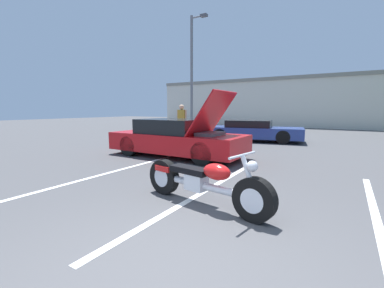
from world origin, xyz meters
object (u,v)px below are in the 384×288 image
object	(u,v)px
spectator_by_show_car	(182,120)
parked_car_left_row	(252,131)
motorcycle	(202,182)
show_car_hood_open	(177,138)
light_pole	(193,70)

from	to	relation	value
spectator_by_show_car	parked_car_left_row	bearing A→B (deg)	43.62
motorcycle	show_car_hood_open	xyz separation A→B (m)	(-2.89, 3.48, 0.22)
light_pole	parked_car_left_row	world-z (taller)	light_pole
show_car_hood_open	parked_car_left_row	bearing A→B (deg)	82.15
show_car_hood_open	parked_car_left_row	distance (m)	5.49
light_pole	spectator_by_show_car	xyz separation A→B (m)	(2.35, -4.93, -3.09)
light_pole	spectator_by_show_car	size ratio (longest dim) A/B	4.21
show_car_hood_open	spectator_by_show_car	bearing A→B (deg)	121.30
parked_car_left_row	spectator_by_show_car	distance (m)	3.60
light_pole	parked_car_left_row	distance (m)	6.62
light_pole	spectator_by_show_car	bearing A→B (deg)	-64.45
motorcycle	spectator_by_show_car	size ratio (longest dim) A/B	1.40
motorcycle	show_car_hood_open	world-z (taller)	show_car_hood_open
parked_car_left_row	light_pole	bearing A→B (deg)	143.47
motorcycle	parked_car_left_row	bearing A→B (deg)	113.23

